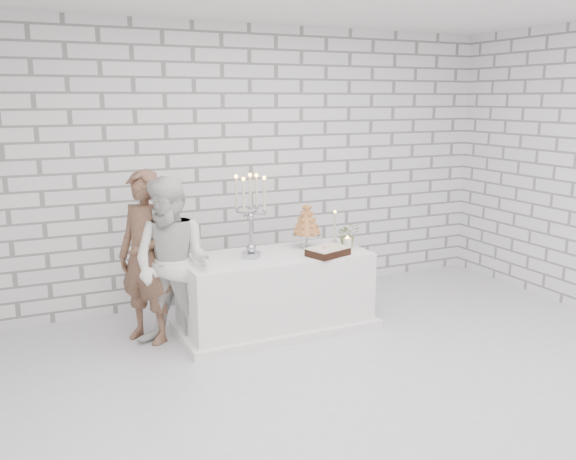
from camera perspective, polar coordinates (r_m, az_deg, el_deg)
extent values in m
cube|color=silver|center=(4.96, 7.63, -14.38)|extent=(6.00, 5.00, 0.01)
cube|color=white|center=(6.71, -3.55, 6.17)|extent=(6.00, 0.01, 3.00)
cube|color=white|center=(5.91, -1.21, -5.83)|extent=(1.80, 0.80, 0.75)
imported|color=brown|center=(5.65, -13.32, -2.52)|extent=(0.66, 0.70, 1.60)
imported|color=silver|center=(5.42, -10.90, -3.27)|extent=(0.96, 0.95, 1.56)
cube|color=black|center=(5.76, 3.80, -2.04)|extent=(0.43, 0.36, 0.08)
cylinder|color=white|center=(5.98, 5.65, -1.34)|extent=(0.10, 0.10, 0.12)
cylinder|color=beige|center=(6.25, 4.45, 0.21)|extent=(0.07, 0.07, 0.32)
imported|color=#4C6E38|center=(6.08, 5.70, -0.47)|extent=(0.26, 0.24, 0.26)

